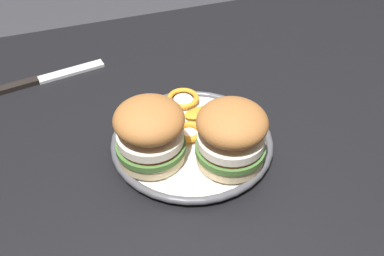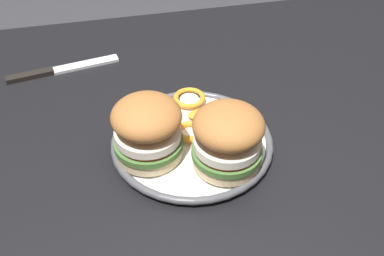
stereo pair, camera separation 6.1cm
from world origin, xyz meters
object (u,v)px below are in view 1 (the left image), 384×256
object	(u,v)px
dinner_plate	(192,142)
sandwich_half_right	(150,132)
table_knife	(40,80)
dining_table	(208,162)
sandwich_half_left	(231,135)

from	to	relation	value
dinner_plate	sandwich_half_right	world-z (taller)	sandwich_half_right
sandwich_half_right	table_knife	xyz separation A→B (m)	(0.15, -0.28, -0.07)
dining_table	dinner_plate	distance (m)	0.12
dinner_plate	sandwich_half_left	xyz separation A→B (m)	(-0.04, 0.06, 0.06)
sandwich_half_right	table_knife	world-z (taller)	sandwich_half_right
sandwich_half_left	sandwich_half_right	size ratio (longest dim) A/B	0.93
dining_table	table_knife	distance (m)	0.36
dining_table	sandwich_half_left	distance (m)	0.20
dinner_plate	table_knife	bearing A→B (deg)	-50.75
dinner_plate	table_knife	world-z (taller)	dinner_plate
dinner_plate	sandwich_half_left	size ratio (longest dim) A/B	1.93
sandwich_half_right	table_knife	bearing A→B (deg)	-62.91
dinner_plate	table_knife	size ratio (longest dim) A/B	1.19
dinner_plate	sandwich_half_left	world-z (taller)	sandwich_half_left
dinner_plate	sandwich_half_left	distance (m)	0.09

